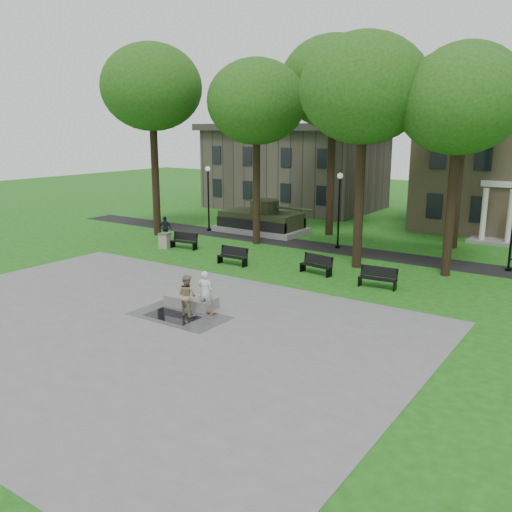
{
  "coord_description": "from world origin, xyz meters",
  "views": [
    {
      "loc": [
        15.22,
        -18.21,
        7.38
      ],
      "look_at": [
        0.86,
        2.66,
        1.4
      ],
      "focal_mm": 38.0,
      "sensor_mm": 36.0,
      "label": 1
    }
  ],
  "objects_px": {
    "concrete_block": "(191,301)",
    "friend_watching": "(187,295)",
    "skateboarder": "(205,291)",
    "park_bench_0": "(185,240)",
    "trash_bin": "(165,240)"
  },
  "relations": [
    {
      "from": "friend_watching",
      "to": "park_bench_0",
      "type": "xyz_separation_m",
      "value": [
        -8.58,
        9.43,
        -0.34
      ]
    },
    {
      "from": "concrete_block",
      "to": "skateboarder",
      "type": "bearing_deg",
      "value": -10.54
    },
    {
      "from": "park_bench_0",
      "to": "trash_bin",
      "type": "height_order",
      "value": "park_bench_0"
    },
    {
      "from": "park_bench_0",
      "to": "skateboarder",
      "type": "bearing_deg",
      "value": -49.78
    },
    {
      "from": "park_bench_0",
      "to": "friend_watching",
      "type": "bearing_deg",
      "value": -53.2
    },
    {
      "from": "concrete_block",
      "to": "park_bench_0",
      "type": "bearing_deg",
      "value": 133.19
    },
    {
      "from": "concrete_block",
      "to": "friend_watching",
      "type": "relative_size",
      "value": 1.3
    },
    {
      "from": "trash_bin",
      "to": "friend_watching",
      "type": "bearing_deg",
      "value": -42.22
    },
    {
      "from": "concrete_block",
      "to": "friend_watching",
      "type": "height_order",
      "value": "friend_watching"
    },
    {
      "from": "concrete_block",
      "to": "trash_bin",
      "type": "xyz_separation_m",
      "value": [
        -9.09,
        7.87,
        0.24
      ]
    },
    {
      "from": "concrete_block",
      "to": "friend_watching",
      "type": "distance_m",
      "value": 1.29
    },
    {
      "from": "concrete_block",
      "to": "skateboarder",
      "type": "height_order",
      "value": "skateboarder"
    },
    {
      "from": "park_bench_0",
      "to": "trash_bin",
      "type": "xyz_separation_m",
      "value": [
        -1.13,
        -0.62,
        -0.04
      ]
    },
    {
      "from": "concrete_block",
      "to": "trash_bin",
      "type": "relative_size",
      "value": 2.29
    },
    {
      "from": "skateboarder",
      "to": "park_bench_0",
      "type": "xyz_separation_m",
      "value": [
        -8.87,
        8.65,
        -0.36
      ]
    }
  ]
}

